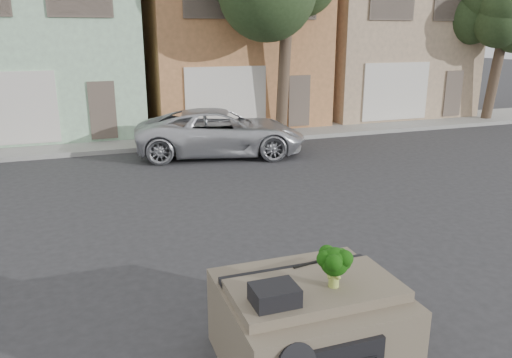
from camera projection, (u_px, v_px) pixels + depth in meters
ground_plane at (234, 261)px, 8.76m from camera, size 120.00×120.00×0.00m
sidewalk at (149, 140)px, 18.23m from camera, size 40.00×3.00×0.15m
townhouse_mint at (40, 35)px, 19.67m from camera, size 7.20×8.20×7.55m
townhouse_tan at (223, 34)px, 22.09m from camera, size 7.20×8.20×7.55m
townhouse_beige at (369, 34)px, 24.50m from camera, size 7.20×8.20×7.55m
silver_pickup at (222, 155)px, 16.36m from camera, size 5.83×3.65×1.50m
tree_near at (285, 21)px, 18.03m from camera, size 4.40×4.00×8.50m
tree_far at (497, 53)px, 21.60m from camera, size 3.20×3.00×6.00m
car_dashboard at (309, 322)px, 5.89m from camera, size 2.00×1.80×1.12m
instrument_hump at (275, 295)px, 5.20m from camera, size 0.48×0.38×0.20m
wiper_arm at (317, 261)px, 6.16m from camera, size 0.69×0.15×0.02m
broccoli at (334, 267)px, 5.51m from camera, size 0.54×0.54×0.47m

